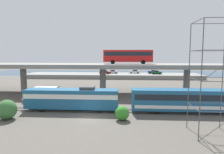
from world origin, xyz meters
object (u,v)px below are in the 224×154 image
parked_car_0 (105,72)px  parked_car_4 (153,72)px  service_truck_west (43,93)px  transit_bus_on_overpass (128,55)px  parked_car_1 (157,72)px  scaffolding_tower (213,75)px  train_locomotive (67,98)px  parked_car_2 (113,72)px  parked_car_3 (134,72)px  train_coach_lead (200,100)px

parked_car_0 → parked_car_4: (20.64, 3.29, 0.00)m
service_truck_west → transit_bus_on_overpass: bearing=-149.7°
parked_car_1 → parked_car_4: same height
transit_bus_on_overpass → scaffolding_tower: scaffolding_tower is taller
scaffolding_tower → transit_bus_on_overpass: bearing=110.2°
train_locomotive → parked_car_4: size_ratio=3.67×
scaffolding_tower → train_locomotive: bearing=155.0°
service_truck_west → parked_car_2: (11.71, 46.01, 0.79)m
train_locomotive → parked_car_3: bearing=-104.4°
train_locomotive → scaffolding_tower: size_ratio=1.26×
train_coach_lead → parked_car_4: train_coach_lead is taller
parked_car_2 → parked_car_4: bearing=2.3°
train_locomotive → parked_car_4: 57.50m
parked_car_1 → parked_car_2: same height
train_locomotive → transit_bus_on_overpass: transit_bus_on_overpass is taller
service_truck_west → scaffolding_tower: scaffolding_tower is taller
parked_car_0 → service_truck_west: bearing=79.2°
parked_car_1 → parked_car_4: bearing=109.3°
parked_car_1 → parked_car_2: 18.31m
parked_car_0 → parked_car_1: same height
parked_car_0 → scaffolding_tower: bearing=107.7°
scaffolding_tower → parked_car_4: scaffolding_tower is taller
parked_car_0 → train_locomotive: bearing=88.6°
transit_bus_on_overpass → parked_car_2: size_ratio=2.97×
transit_bus_on_overpass → service_truck_west: transit_bus_on_overpass is taller
transit_bus_on_overpass → parked_car_0: size_ratio=2.82×
parked_car_0 → parked_car_4: 20.91m
parked_car_0 → parked_car_4: bearing=-170.9°
transit_bus_on_overpass → service_truck_west: 21.80m
transit_bus_on_overpass → train_locomotive: bearing=58.0°
train_coach_lead → parked_car_3: train_coach_lead is taller
parked_car_0 → parked_car_3: (12.63, 3.80, 0.00)m
service_truck_west → parked_car_3: size_ratio=1.50×
service_truck_west → parked_car_1: size_ratio=1.65×
train_coach_lead → service_truck_west: (-29.26, 6.50, -0.53)m
transit_bus_on_overpass → parked_car_2: (-5.89, 35.73, -6.96)m
parked_car_4 → parked_car_2: bearing=2.3°
train_locomotive → parked_car_4: (21.83, 53.19, 0.24)m
parked_car_0 → parked_car_1: bearing=-178.5°
train_coach_lead → parked_car_0: size_ratio=5.25×
train_locomotive → parked_car_2: (4.59, 52.51, 0.24)m
train_locomotive → parked_car_0: size_ratio=3.97×
parked_car_0 → parked_car_1: size_ratio=1.03×
parked_car_1 → parked_car_4: 2.90m
parked_car_1 → parked_car_4: size_ratio=0.90×
train_locomotive → scaffolding_tower: 22.70m
service_truck_west → scaffolding_tower: size_ratio=0.51×
parked_car_4 → parked_car_3: bearing=-3.6°
train_locomotive → train_coach_lead: (22.14, -0.00, -0.02)m
train_locomotive → parked_car_0: train_locomotive is taller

